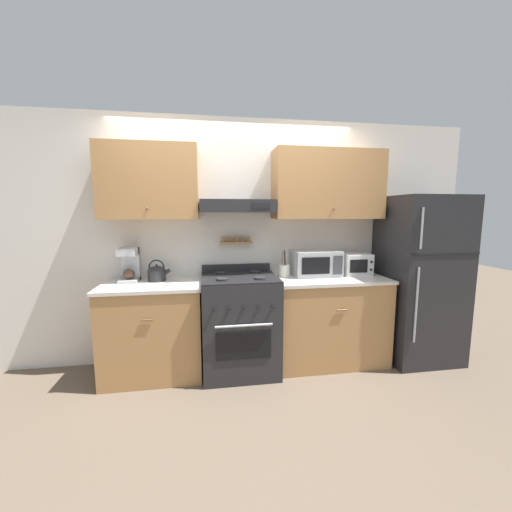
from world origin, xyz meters
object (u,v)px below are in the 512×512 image
Objects in this scene: stove_range at (240,323)px; tea_kettle at (157,273)px; coffee_maker at (130,264)px; microwave at (315,263)px; refrigerator at (419,279)px; toaster_oven at (355,264)px; utensil_crock at (284,270)px.

stove_range is 0.96m from tea_kettle.
coffee_maker reaches higher than microwave.
refrigerator is 0.70m from toaster_oven.
stove_range is at bearing -173.08° from toaster_oven.
refrigerator is 2.75m from tea_kettle.
microwave is (1.64, 0.02, 0.06)m from tea_kettle.
utensil_crock reaches higher than tea_kettle.
stove_range is at bearing -162.22° from utensil_crock.
toaster_oven is at bearing -0.89° from coffee_maker.
coffee_maker reaches higher than toaster_oven.
microwave is at bearing 0.62° from tea_kettle.
tea_kettle reaches higher than stove_range.
tea_kettle is (-2.74, 0.17, 0.12)m from refrigerator.
toaster_oven is (2.34, -0.04, -0.05)m from coffee_maker.
coffee_maker is (-0.26, 0.03, 0.09)m from tea_kettle.
toaster_oven is (0.44, -0.02, -0.02)m from microwave.
tea_kettle is at bearing 168.90° from stove_range.
refrigerator is 1.47m from utensil_crock.
microwave reaches higher than toaster_oven.
utensil_crock is (1.55, -0.03, -0.10)m from coffee_maker.
toaster_oven is (2.08, -0.00, 0.04)m from tea_kettle.
coffee_maker reaches higher than tea_kettle.
stove_range is 0.59× the size of refrigerator.
tea_kettle is 1.64m from microwave.
refrigerator is at bearing -9.73° from microwave.
microwave is (0.84, 0.17, 0.56)m from stove_range.
coffee_maker reaches higher than utensil_crock.
refrigerator is at bearing -14.37° from toaster_oven.
utensil_crock is at bearing 173.27° from refrigerator.
toaster_oven is at bearing -0.05° from tea_kettle.
stove_range is at bearing -168.23° from microwave.
utensil_crock is at bearing 179.87° from toaster_oven.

